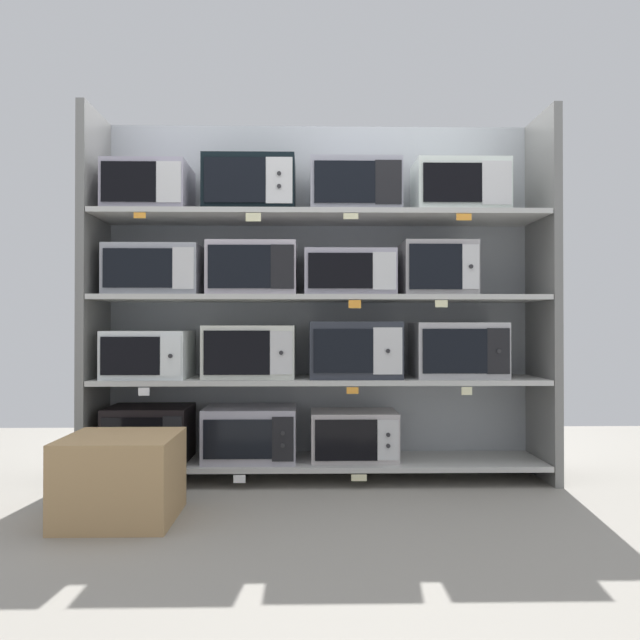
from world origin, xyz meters
TOP-DOWN VIEW (x-y plane):
  - ground at (0.00, -1.00)m, footprint 6.64×6.00m
  - back_panel at (0.00, 0.27)m, footprint 2.84×0.04m
  - upright_left at (-1.35, 0.00)m, footprint 0.05×0.49m
  - upright_right at (1.35, 0.00)m, footprint 0.05×0.49m
  - shelf_0 at (0.00, 0.00)m, footprint 2.64×0.49m
  - microwave_0 at (-1.02, -0.00)m, footprint 0.48×0.40m
  - microwave_1 at (-0.41, -0.00)m, footprint 0.54×0.42m
  - microwave_2 at (0.20, -0.00)m, footprint 0.51×0.36m
  - price_tag_0 at (-0.46, -0.25)m, footprint 0.07×0.00m
  - price_tag_1 at (0.21, -0.25)m, footprint 0.09×0.00m
  - shelf_1 at (0.00, 0.00)m, footprint 2.64×0.49m
  - microwave_3 at (-1.02, -0.00)m, footprint 0.48×0.44m
  - microwave_4 at (-0.42, -0.00)m, footprint 0.54×0.34m
  - microwave_5 at (0.21, -0.00)m, footprint 0.54×0.43m
  - microwave_6 at (0.83, -0.00)m, footprint 0.53×0.38m
  - price_tag_2 at (-0.99, -0.25)m, footprint 0.06×0.00m
  - price_tag_3 at (0.18, -0.25)m, footprint 0.07×0.00m
  - price_tag_4 at (0.82, -0.25)m, footprint 0.06×0.00m
  - shelf_2 at (0.00, 0.00)m, footprint 2.64×0.49m
  - microwave_7 at (-0.99, -0.00)m, footprint 0.55×0.37m
  - microwave_8 at (-0.40, -0.00)m, footprint 0.52×0.39m
  - microwave_9 at (0.17, -0.00)m, footprint 0.53×0.41m
  - microwave_10 at (0.70, -0.00)m, footprint 0.43×0.40m
  - price_tag_5 at (0.19, -0.25)m, footprint 0.07×0.00m
  - price_tag_6 at (0.68, -0.25)m, footprint 0.07×0.00m
  - shelf_3 at (0.00, 0.00)m, footprint 2.64×0.49m
  - microwave_11 at (-1.02, -0.00)m, footprint 0.48×0.43m
  - microwave_12 at (-0.42, -0.00)m, footprint 0.54×0.36m
  - microwave_13 at (0.21, -0.00)m, footprint 0.54×0.35m
  - microwave_14 at (0.84, -0.00)m, footprint 0.55×0.34m
  - price_tag_7 at (-1.01, -0.25)m, footprint 0.07×0.00m
  - price_tag_8 at (-0.38, -0.25)m, footprint 0.09×0.00m
  - price_tag_9 at (0.17, -0.25)m, footprint 0.08×0.00m
  - price_tag_10 at (0.81, -0.25)m, footprint 0.09×0.00m
  - shipping_carton at (-0.96, -0.78)m, footprint 0.52×0.52m

SIDE VIEW (x-z plane):
  - ground at x=0.00m, z-range -0.02..0.00m
  - price_tag_0 at x=-0.46m, z-range 0.04..0.09m
  - price_tag_1 at x=0.21m, z-range 0.05..0.09m
  - shelf_0 at x=0.00m, z-range 0.09..0.12m
  - shipping_carton at x=-0.96m, z-range 0.00..0.40m
  - microwave_2 at x=0.20m, z-range 0.12..0.41m
  - microwave_1 at x=-0.41m, z-range 0.12..0.43m
  - microwave_0 at x=-1.02m, z-range 0.12..0.44m
  - price_tag_4 at x=0.82m, z-range 0.53..0.57m
  - price_tag_2 at x=-0.99m, z-range 0.53..0.57m
  - price_tag_3 at x=0.18m, z-range 0.54..0.57m
  - shelf_1 at x=0.00m, z-range 0.58..0.61m
  - microwave_3 at x=-1.02m, z-range 0.61..0.89m
  - microwave_4 at x=-0.42m, z-range 0.61..0.92m
  - microwave_6 at x=0.83m, z-range 0.61..0.94m
  - microwave_5 at x=0.21m, z-range 0.61..0.94m
  - price_tag_5 at x=0.19m, z-range 1.02..1.06m
  - price_tag_6 at x=0.68m, z-range 1.02..1.06m
  - shelf_2 at x=0.00m, z-range 1.07..1.10m
  - back_panel at x=0.00m, z-range 0.00..2.20m
  - upright_left at x=-1.35m, z-range 0.00..2.20m
  - upright_right at x=1.35m, z-range 0.00..2.20m
  - microwave_9 at x=0.17m, z-range 1.10..1.37m
  - microwave_7 at x=-0.99m, z-range 1.10..1.40m
  - microwave_8 at x=-0.40m, z-range 1.10..1.41m
  - microwave_10 at x=0.70m, z-range 1.10..1.42m
  - price_tag_8 at x=-0.38m, z-range 1.51..1.55m
  - price_tag_10 at x=0.81m, z-range 1.51..1.55m
  - price_tag_9 at x=0.17m, z-range 1.52..1.55m
  - price_tag_7 at x=-1.01m, z-range 1.52..1.55m
  - shelf_3 at x=0.00m, z-range 1.56..1.59m
  - microwave_11 at x=-1.02m, z-range 1.59..1.88m
  - microwave_14 at x=0.84m, z-range 1.59..1.91m
  - microwave_13 at x=0.21m, z-range 1.59..1.91m
  - microwave_12 at x=-0.42m, z-range 1.59..1.92m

